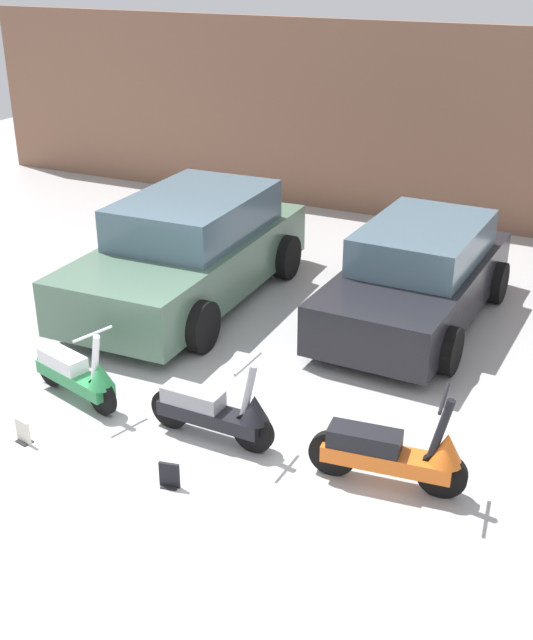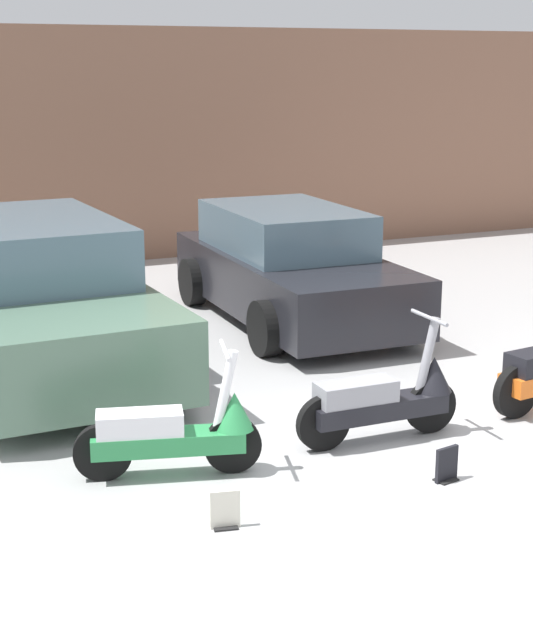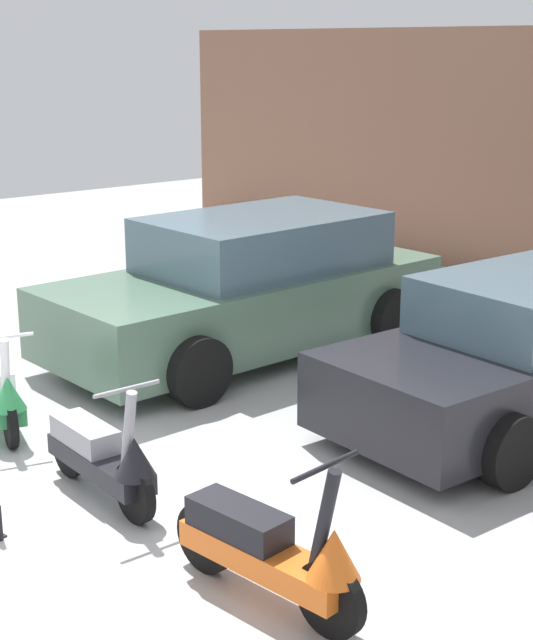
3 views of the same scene
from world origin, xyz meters
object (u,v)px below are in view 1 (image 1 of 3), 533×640
at_px(scooter_front_right, 216,410).
at_px(placard_near_right_scooter, 170,476).
at_px(scooter_front_center, 394,453).
at_px(car_rear_center, 417,277).
at_px(car_rear_left, 190,251).
at_px(placard_near_left_scooter, 23,433).
at_px(scooter_front_left, 78,374).

xyz_separation_m(scooter_front_right, placard_near_right_scooter, (-0.01, -0.89, -0.24)).
relative_size(scooter_front_center, car_rear_center, 0.38).
xyz_separation_m(scooter_front_center, car_rear_left, (-4.05, 3.02, 0.34)).
xyz_separation_m(car_rear_left, car_rear_center, (3.13, 0.70, -0.08)).
distance_m(car_rear_left, placard_near_right_scooter, 4.56).
bearing_deg(car_rear_center, placard_near_right_scooter, -9.97).
height_order(car_rear_left, placard_near_left_scooter, car_rear_left).
height_order(scooter_front_right, car_rear_left, car_rear_left).
xyz_separation_m(scooter_front_center, placard_near_left_scooter, (-3.62, -0.98, -0.26)).
bearing_deg(placard_near_left_scooter, scooter_front_right, 27.62).
bearing_deg(scooter_front_right, scooter_front_left, -179.36).
bearing_deg(car_rear_center, scooter_front_right, -12.50).
relative_size(scooter_front_right, placard_near_left_scooter, 5.50).
height_order(scooter_front_right, scooter_front_center, scooter_front_center).
xyz_separation_m(car_rear_center, placard_near_right_scooter, (-0.96, -4.66, -0.51)).
bearing_deg(car_rear_center, car_rear_left, -75.79).
distance_m(scooter_front_left, scooter_front_center, 3.64).
height_order(placard_near_left_scooter, placard_near_right_scooter, same).
xyz_separation_m(scooter_front_right, car_rear_center, (0.95, 3.78, 0.28)).
distance_m(scooter_front_center, placard_near_right_scooter, 2.11).
height_order(scooter_front_left, scooter_front_center, scooter_front_center).
height_order(scooter_front_left, car_rear_center, car_rear_center).
bearing_deg(scooter_front_center, car_rear_left, 136.30).
bearing_deg(placard_near_left_scooter, car_rear_center, 60.07).
height_order(car_rear_left, placard_near_right_scooter, car_rear_left).
distance_m(scooter_front_center, placard_near_left_scooter, 3.76).
bearing_deg(car_rear_left, placard_near_left_scooter, 4.08).
distance_m(scooter_front_right, placard_near_left_scooter, 2.00).
xyz_separation_m(car_rear_left, placard_near_right_scooter, (2.17, -3.97, -0.60)).
bearing_deg(placard_near_left_scooter, scooter_front_left, 90.77).
relative_size(scooter_front_center, placard_near_left_scooter, 5.78).
xyz_separation_m(scooter_front_right, scooter_front_center, (1.87, 0.06, 0.02)).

